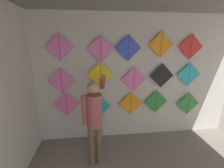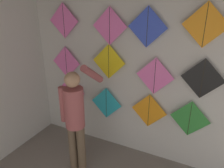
# 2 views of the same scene
# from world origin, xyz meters

# --- Properties ---
(back_panel) EXTENTS (4.89, 0.06, 2.80)m
(back_panel) POSITION_xyz_m (0.00, 4.19, 1.40)
(back_panel) COLOR beige
(back_panel) RESTS_ON ground
(shopkeeper) EXTENTS (0.42, 0.62, 1.68)m
(shopkeeper) POSITION_xyz_m (-0.80, 3.36, 0.95)
(shopkeeper) COLOR brown
(shopkeeper) RESTS_ON ground
(kite_0) EXTENTS (0.55, 0.04, 0.76)m
(kite_0) POSITION_xyz_m (-1.41, 4.10, 0.85)
(kite_0) COLOR pink
(kite_1) EXTENTS (0.55, 0.01, 0.55)m
(kite_1) POSITION_xyz_m (-0.71, 4.10, 0.81)
(kite_1) COLOR #28B2C6
(kite_2) EXTENTS (0.55, 0.01, 0.55)m
(kite_2) POSITION_xyz_m (0.03, 4.10, 0.84)
(kite_2) COLOR orange
(kite_3) EXTENTS (0.55, 0.01, 0.55)m
(kite_3) POSITION_xyz_m (0.63, 4.10, 0.86)
(kite_3) COLOR #338C38
(kite_4) EXTENTS (0.55, 0.04, 0.69)m
(kite_4) POSITION_xyz_m (1.45, 4.10, 0.75)
(kite_4) COLOR #338C38
(kite_5) EXTENTS (0.55, 0.01, 0.55)m
(kite_5) POSITION_xyz_m (-1.47, 4.10, 1.42)
(kite_5) COLOR pink
(kite_6) EXTENTS (0.55, 0.01, 0.55)m
(kite_6) POSITION_xyz_m (-0.65, 4.10, 1.54)
(kite_6) COLOR yellow
(kite_7) EXTENTS (0.55, 0.01, 0.55)m
(kite_7) POSITION_xyz_m (0.08, 4.10, 1.42)
(kite_7) COLOR pink
(kite_8) EXTENTS (0.55, 0.01, 0.55)m
(kite_8) POSITION_xyz_m (0.71, 4.10, 1.48)
(kite_8) COLOR black
(kite_9) EXTENTS (0.55, 0.01, 0.55)m
(kite_9) POSITION_xyz_m (1.37, 4.10, 1.49)
(kite_9) COLOR #28B2C6
(kite_10) EXTENTS (0.55, 0.01, 0.55)m
(kite_10) POSITION_xyz_m (-1.46, 4.10, 2.11)
(kite_10) COLOR pink
(kite_11) EXTENTS (0.55, 0.01, 0.55)m
(kite_11) POSITION_xyz_m (-0.64, 4.10, 2.07)
(kite_11) COLOR pink
(kite_12) EXTENTS (0.55, 0.01, 0.55)m
(kite_12) POSITION_xyz_m (-0.07, 4.10, 2.09)
(kite_12) COLOR blue
(kite_13) EXTENTS (0.55, 0.01, 0.55)m
(kite_13) POSITION_xyz_m (0.64, 4.10, 2.16)
(kite_13) COLOR orange
(kite_14) EXTENTS (0.55, 0.01, 0.55)m
(kite_14) POSITION_xyz_m (1.32, 4.10, 2.11)
(kite_14) COLOR red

